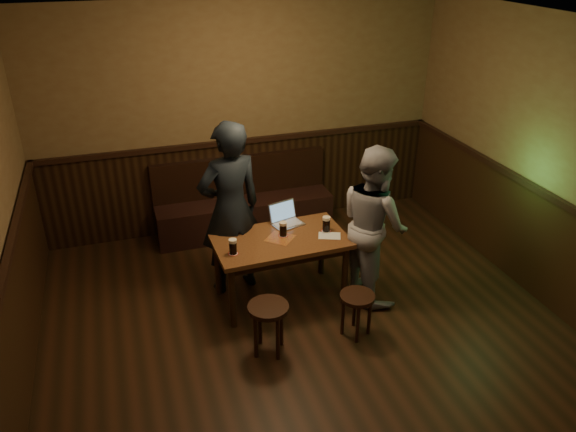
% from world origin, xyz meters
% --- Properties ---
extents(room, '(5.04, 6.04, 2.84)m').
position_xyz_m(room, '(0.00, 0.22, 1.20)').
color(room, black).
rests_on(room, ground).
extents(bench, '(2.20, 0.50, 0.95)m').
position_xyz_m(bench, '(-0.08, 2.75, 0.31)').
color(bench, black).
rests_on(bench, ground).
extents(pub_table, '(1.35, 0.80, 0.71)m').
position_xyz_m(pub_table, '(-0.08, 1.18, 0.62)').
color(pub_table, '#502C16').
rests_on(pub_table, ground).
extents(stool_left, '(0.47, 0.47, 0.50)m').
position_xyz_m(stool_left, '(-0.43, 0.41, 0.40)').
color(stool_left, black).
rests_on(stool_left, ground).
extents(stool_right, '(0.41, 0.41, 0.44)m').
position_xyz_m(stool_right, '(0.42, 0.39, 0.35)').
color(stool_right, black).
rests_on(stool_right, ground).
extents(pint_left, '(0.10, 0.10, 0.16)m').
position_xyz_m(pint_left, '(-0.60, 1.03, 0.79)').
color(pint_left, '#A91C14').
rests_on(pint_left, pub_table).
extents(pint_mid, '(0.10, 0.10, 0.15)m').
position_xyz_m(pint_mid, '(-0.04, 1.22, 0.79)').
color(pint_mid, '#A91C14').
rests_on(pint_mid, pub_table).
extents(pint_right, '(0.10, 0.10, 0.16)m').
position_xyz_m(pint_right, '(0.41, 1.18, 0.79)').
color(pint_right, '#A91C14').
rests_on(pint_right, pub_table).
extents(laptop, '(0.36, 0.32, 0.22)m').
position_xyz_m(laptop, '(0.06, 1.47, 0.77)').
color(laptop, silver).
rests_on(laptop, pub_table).
extents(menu, '(0.26, 0.22, 0.00)m').
position_xyz_m(menu, '(0.40, 1.08, 0.71)').
color(menu, silver).
rests_on(menu, pub_table).
extents(person_suit, '(0.75, 0.57, 1.85)m').
position_xyz_m(person_suit, '(-0.50, 1.54, 0.93)').
color(person_suit, black).
rests_on(person_suit, ground).
extents(person_grey, '(0.68, 0.84, 1.64)m').
position_xyz_m(person_grey, '(0.85, 1.00, 0.82)').
color(person_grey, gray).
rests_on(person_grey, ground).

